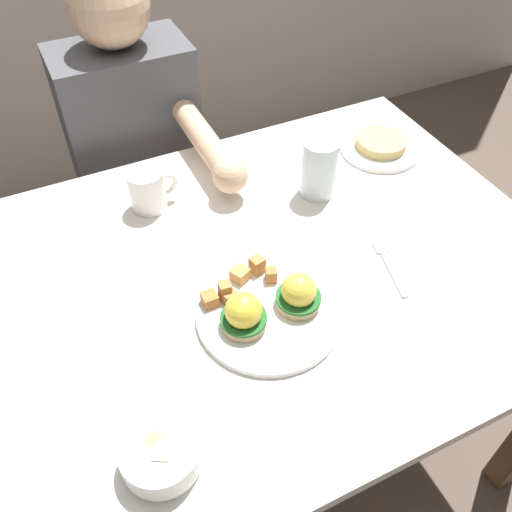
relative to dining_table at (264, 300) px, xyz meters
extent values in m
plane|color=brown|center=(0.00, 0.00, -0.63)|extent=(6.00, 6.00, 0.00)
cube|color=white|center=(0.00, 0.00, 0.09)|extent=(1.20, 0.90, 0.03)
cube|color=#4C6BB7|center=(0.00, -0.40, 0.10)|extent=(1.20, 0.06, 0.00)
cube|color=#4C6BB7|center=(0.00, 0.40, 0.10)|extent=(1.20, 0.06, 0.00)
cube|color=brown|center=(-0.55, 0.40, -0.28)|extent=(0.06, 0.06, 0.71)
cube|color=brown|center=(0.55, 0.40, -0.28)|extent=(0.06, 0.06, 0.71)
cylinder|color=white|center=(-0.05, -0.11, 0.11)|extent=(0.27, 0.27, 0.01)
cylinder|color=tan|center=(-0.10, -0.12, 0.13)|extent=(0.08, 0.08, 0.02)
cylinder|color=#236028|center=(-0.10, -0.12, 0.14)|extent=(0.08, 0.08, 0.01)
sphere|color=yellow|center=(-0.10, -0.12, 0.16)|extent=(0.07, 0.07, 0.07)
cylinder|color=tan|center=(0.01, -0.12, 0.13)|extent=(0.08, 0.08, 0.02)
cylinder|color=#236028|center=(0.01, -0.12, 0.14)|extent=(0.08, 0.08, 0.01)
sphere|color=yellow|center=(0.01, -0.12, 0.16)|extent=(0.06, 0.06, 0.06)
cube|color=tan|center=(-0.06, -0.02, 0.13)|extent=(0.04, 0.04, 0.03)
cube|color=#B77A42|center=(-0.02, -0.01, 0.14)|extent=(0.03, 0.03, 0.03)
cube|color=#B77A42|center=(-0.10, -0.06, 0.13)|extent=(0.03, 0.03, 0.02)
cube|color=#B77A42|center=(-0.11, -0.05, 0.14)|extent=(0.02, 0.02, 0.04)
cube|color=#AD7038|center=(-0.14, -0.05, 0.13)|extent=(0.03, 0.03, 0.02)
cube|color=#AD7038|center=(-0.01, -0.05, 0.13)|extent=(0.03, 0.03, 0.03)
cylinder|color=white|center=(-0.31, -0.29, 0.11)|extent=(0.10, 0.10, 0.01)
cylinder|color=white|center=(-0.31, -0.29, 0.14)|extent=(0.12, 0.12, 0.04)
cube|color=#F4A85B|center=(-0.32, -0.29, 0.14)|extent=(0.03, 0.03, 0.02)
cube|color=#EA6B70|center=(-0.31, -0.32, 0.13)|extent=(0.04, 0.04, 0.03)
cube|color=#F4A85B|center=(-0.32, -0.28, 0.15)|extent=(0.03, 0.03, 0.02)
cube|color=#B7E093|center=(-0.31, -0.30, 0.15)|extent=(0.03, 0.03, 0.02)
cube|color=#F4A85B|center=(-0.32, -0.32, 0.14)|extent=(0.03, 0.03, 0.02)
cylinder|color=white|center=(-0.15, 0.28, 0.15)|extent=(0.08, 0.08, 0.09)
cylinder|color=black|center=(-0.15, 0.28, 0.20)|extent=(0.07, 0.07, 0.01)
torus|color=white|center=(-0.11, 0.28, 0.16)|extent=(0.06, 0.01, 0.06)
cube|color=silver|center=(0.22, -0.13, 0.11)|extent=(0.04, 0.12, 0.00)
cube|color=silver|center=(0.24, -0.06, 0.11)|extent=(0.03, 0.04, 0.00)
cylinder|color=silver|center=(0.21, 0.16, 0.17)|extent=(0.08, 0.08, 0.14)
cylinder|color=silver|center=(0.21, 0.16, 0.14)|extent=(0.07, 0.07, 0.08)
cylinder|color=white|center=(0.44, 0.23, 0.11)|extent=(0.20, 0.20, 0.01)
cylinder|color=#DBBC70|center=(0.44, 0.23, 0.13)|extent=(0.12, 0.12, 0.02)
cylinder|color=#33333D|center=(-0.18, 0.53, -0.41)|extent=(0.11, 0.11, 0.45)
cylinder|color=#33333D|center=(0.00, 0.53, -0.41)|extent=(0.11, 0.11, 0.45)
cube|color=#4C4C51|center=(-0.09, 0.63, 0.07)|extent=(0.34, 0.20, 0.50)
sphere|color=#DBAD89|center=(-0.09, 0.63, 0.41)|extent=(0.19, 0.19, 0.19)
cylinder|color=#DBAD89|center=(0.03, 0.38, 0.17)|extent=(0.06, 0.30, 0.06)
sphere|color=#DBAD89|center=(0.03, 0.23, 0.17)|extent=(0.08, 0.08, 0.08)
camera|label=1|loc=(-0.33, -0.66, 0.90)|focal=37.90mm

